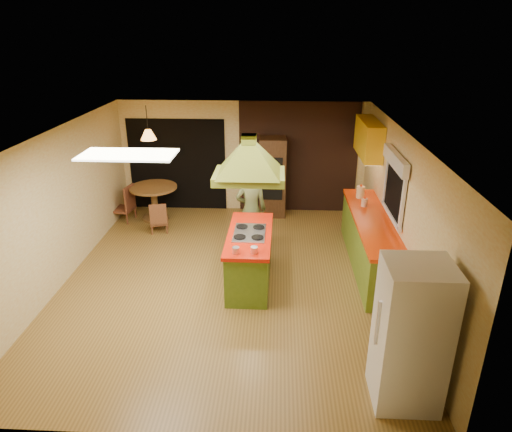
# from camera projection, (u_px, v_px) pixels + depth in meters

# --- Properties ---
(ground) EXTENTS (6.50, 6.50, 0.00)m
(ground) POSITION_uv_depth(u_px,v_px,m) (229.00, 279.00, 7.79)
(ground) COLOR olive
(ground) RESTS_ON ground
(room_walls) EXTENTS (5.50, 6.50, 6.50)m
(room_walls) POSITION_uv_depth(u_px,v_px,m) (227.00, 211.00, 7.30)
(room_walls) COLOR beige
(room_walls) RESTS_ON ground
(ceiling_plane) EXTENTS (6.50, 6.50, 0.00)m
(ceiling_plane) POSITION_uv_depth(u_px,v_px,m) (225.00, 134.00, 6.82)
(ceiling_plane) COLOR silver
(ceiling_plane) RESTS_ON room_walls
(brick_panel) EXTENTS (2.64, 0.03, 2.50)m
(brick_panel) POSITION_uv_depth(u_px,v_px,m) (298.00, 158.00, 10.22)
(brick_panel) COLOR #381E14
(brick_panel) RESTS_ON ground
(nook_opening) EXTENTS (2.20, 0.03, 2.10)m
(nook_opening) POSITION_uv_depth(u_px,v_px,m) (177.00, 165.00, 10.43)
(nook_opening) COLOR black
(nook_opening) RESTS_ON ground
(right_counter) EXTENTS (0.62, 3.05, 0.92)m
(right_counter) POSITION_uv_depth(u_px,v_px,m) (370.00, 242.00, 8.05)
(right_counter) COLOR olive
(right_counter) RESTS_ON ground
(upper_cabinets) EXTENTS (0.34, 1.40, 0.70)m
(upper_cabinets) POSITION_uv_depth(u_px,v_px,m) (369.00, 138.00, 8.94)
(upper_cabinets) COLOR yellow
(upper_cabinets) RESTS_ON room_walls
(window_right) EXTENTS (0.12, 1.35, 1.06)m
(window_right) POSITION_uv_depth(u_px,v_px,m) (395.00, 175.00, 7.35)
(window_right) COLOR black
(window_right) RESTS_ON room_walls
(fluor_panel) EXTENTS (1.20, 0.60, 0.03)m
(fluor_panel) POSITION_uv_depth(u_px,v_px,m) (128.00, 155.00, 5.77)
(fluor_panel) COLOR white
(fluor_panel) RESTS_ON ceiling_plane
(kitchen_island) EXTENTS (0.73, 1.77, 0.90)m
(kitchen_island) POSITION_uv_depth(u_px,v_px,m) (250.00, 257.00, 7.55)
(kitchen_island) COLOR #52711C
(kitchen_island) RESTS_ON ground
(range_hood) EXTENTS (1.09, 0.78, 0.80)m
(range_hood) POSITION_uv_depth(u_px,v_px,m) (249.00, 151.00, 6.86)
(range_hood) COLOR #616C1B
(range_hood) RESTS_ON ceiling_plane
(man) EXTENTS (0.63, 0.45, 1.60)m
(man) POSITION_uv_depth(u_px,v_px,m) (251.00, 210.00, 8.56)
(man) COLOR #50582F
(man) RESTS_ON ground
(refrigerator) EXTENTS (0.72, 0.68, 1.74)m
(refrigerator) POSITION_uv_depth(u_px,v_px,m) (411.00, 335.00, 4.98)
(refrigerator) COLOR white
(refrigerator) RESTS_ON ground
(wall_oven) EXTENTS (0.61, 0.62, 1.77)m
(wall_oven) POSITION_uv_depth(u_px,v_px,m) (272.00, 177.00, 10.13)
(wall_oven) COLOR #482C17
(wall_oven) RESTS_ON ground
(dining_table) EXTENTS (1.02, 1.02, 0.77)m
(dining_table) POSITION_uv_depth(u_px,v_px,m) (154.00, 196.00, 9.99)
(dining_table) COLOR brown
(dining_table) RESTS_ON ground
(chair_left) EXTENTS (0.52, 0.52, 0.81)m
(chair_left) POSITION_uv_depth(u_px,v_px,m) (122.00, 203.00, 9.98)
(chair_left) COLOR brown
(chair_left) RESTS_ON ground
(chair_near) EXTENTS (0.44, 0.44, 0.66)m
(chair_near) POSITION_uv_depth(u_px,v_px,m) (159.00, 217.00, 9.46)
(chair_near) COLOR brown
(chair_near) RESTS_ON ground
(pendant_lamp) EXTENTS (0.34, 0.34, 0.21)m
(pendant_lamp) POSITION_uv_depth(u_px,v_px,m) (148.00, 135.00, 9.47)
(pendant_lamp) COLOR #FF9E3F
(pendant_lamp) RESTS_ON ceiling_plane
(canister_large) EXTENTS (0.21, 0.21, 0.23)m
(canister_large) POSITION_uv_depth(u_px,v_px,m) (361.00, 192.00, 8.77)
(canister_large) COLOR #F4EBC4
(canister_large) RESTS_ON right_counter
(canister_medium) EXTENTS (0.13, 0.13, 0.18)m
(canister_medium) POSITION_uv_depth(u_px,v_px,m) (360.00, 192.00, 8.87)
(canister_medium) COLOR #F2E4C2
(canister_medium) RESTS_ON right_counter
(canister_small) EXTENTS (0.13, 0.13, 0.15)m
(canister_small) POSITION_uv_depth(u_px,v_px,m) (364.00, 202.00, 8.36)
(canister_small) COLOR beige
(canister_small) RESTS_ON right_counter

